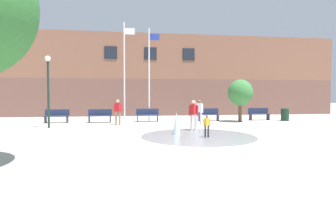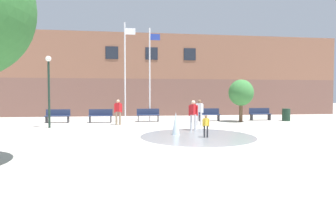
{
  "view_description": "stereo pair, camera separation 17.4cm",
  "coord_description": "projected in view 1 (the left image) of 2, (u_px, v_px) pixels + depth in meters",
  "views": [
    {
      "loc": [
        -1.68,
        -7.68,
        1.85
      ],
      "look_at": [
        0.39,
        7.28,
        1.3
      ],
      "focal_mm": 28.0,
      "sensor_mm": 36.0,
      "label": 1
    },
    {
      "loc": [
        -1.5,
        -7.71,
        1.85
      ],
      "look_at": [
        0.39,
        7.28,
        1.3
      ],
      "focal_mm": 28.0,
      "sensor_mm": 36.0,
      "label": 2
    }
  ],
  "objects": [
    {
      "name": "flagpole_right",
      "position": [
        150.0,
        72.0,
        18.88
      ],
      "size": [
        0.8,
        0.1,
        6.69
      ],
      "color": "silver",
      "rests_on": "ground"
    },
    {
      "name": "flagpole_left",
      "position": [
        125.0,
        69.0,
        18.64
      ],
      "size": [
        0.8,
        0.1,
        7.04
      ],
      "color": "silver",
      "rests_on": "ground"
    },
    {
      "name": "adult_in_red",
      "position": [
        199.0,
        110.0,
        16.01
      ],
      "size": [
        0.5,
        0.35,
        1.59
      ],
      "rotation": [
        0.0,
        0.0,
        -0.56
      ],
      "color": "silver",
      "rests_on": "ground"
    },
    {
      "name": "park_bench_under_left_flagpole",
      "position": [
        100.0,
        116.0,
        17.87
      ],
      "size": [
        1.6,
        0.44,
        0.91
      ],
      "color": "#28282D",
      "rests_on": "ground"
    },
    {
      "name": "adult_watching",
      "position": [
        118.0,
        110.0,
        16.4
      ],
      "size": [
        0.5,
        0.35,
        1.59
      ],
      "rotation": [
        0.0,
        0.0,
        2.56
      ],
      "color": "#89755B",
      "rests_on": "ground"
    },
    {
      "name": "park_bench_far_left",
      "position": [
        57.0,
        116.0,
        17.64
      ],
      "size": [
        1.6,
        0.44,
        0.91
      ],
      "color": "#28282D",
      "rests_on": "ground"
    },
    {
      "name": "trash_can",
      "position": [
        285.0,
        115.0,
        19.07
      ],
      "size": [
        0.56,
        0.56,
        0.9
      ],
      "primitive_type": "cylinder",
      "color": "#193323",
      "rests_on": "ground"
    },
    {
      "name": "splash_fountain",
      "position": [
        189.0,
        131.0,
        12.09
      ],
      "size": [
        5.19,
        5.19,
        1.07
      ],
      "color": "gray",
      "rests_on": "ground"
    },
    {
      "name": "street_tree_near_building",
      "position": [
        240.0,
        93.0,
        18.34
      ],
      "size": [
        1.73,
        1.73,
        2.97
      ],
      "color": "brown",
      "rests_on": "ground"
    },
    {
      "name": "park_bench_near_trashcan",
      "position": [
        208.0,
        114.0,
        18.98
      ],
      "size": [
        1.6,
        0.44,
        0.91
      ],
      "color": "#28282D",
      "rests_on": "ground"
    },
    {
      "name": "lamp_post_left_lane",
      "position": [
        48.0,
        81.0,
        14.81
      ],
      "size": [
        0.32,
        0.32,
        4.09
      ],
      "color": "#192D23",
      "rests_on": "ground"
    },
    {
      "name": "library_building",
      "position": [
        148.0,
        77.0,
        26.52
      ],
      "size": [
        36.0,
        6.05,
        7.46
      ],
      "color": "brown",
      "rests_on": "ground"
    },
    {
      "name": "park_bench_under_right_flagpole",
      "position": [
        148.0,
        115.0,
        18.56
      ],
      "size": [
        1.6,
        0.44,
        0.91
      ],
      "color": "#28282D",
      "rests_on": "ground"
    },
    {
      "name": "adult_near_bench",
      "position": [
        194.0,
        113.0,
        13.85
      ],
      "size": [
        0.5,
        0.39,
        1.59
      ],
      "rotation": [
        0.0,
        0.0,
        0.87
      ],
      "color": "silver",
      "rests_on": "ground"
    },
    {
      "name": "park_bench_far_right",
      "position": [
        259.0,
        114.0,
        19.67
      ],
      "size": [
        1.6,
        0.44,
        0.91
      ],
      "color": "#28282D",
      "rests_on": "ground"
    },
    {
      "name": "ground_plane",
      "position": [
        188.0,
        157.0,
        7.9
      ],
      "size": [
        100.0,
        100.0,
        0.0
      ],
      "primitive_type": "plane",
      "color": "#B2ADA3"
    },
    {
      "name": "child_in_fountain",
      "position": [
        207.0,
        124.0,
        11.51
      ],
      "size": [
        0.31,
        0.22,
        0.99
      ],
      "rotation": [
        0.0,
        0.0,
        -2.53
      ],
      "color": "#28282D",
      "rests_on": "ground"
    }
  ]
}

